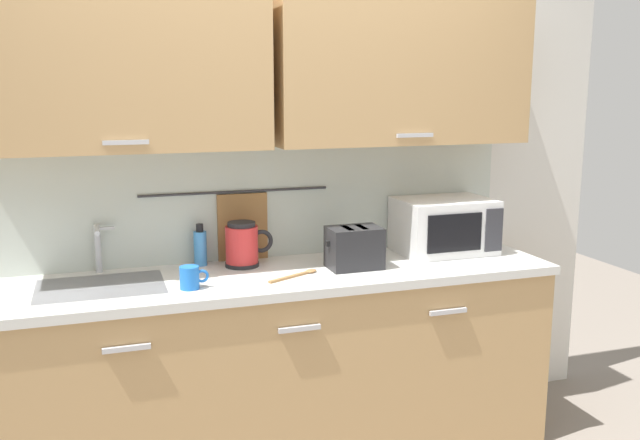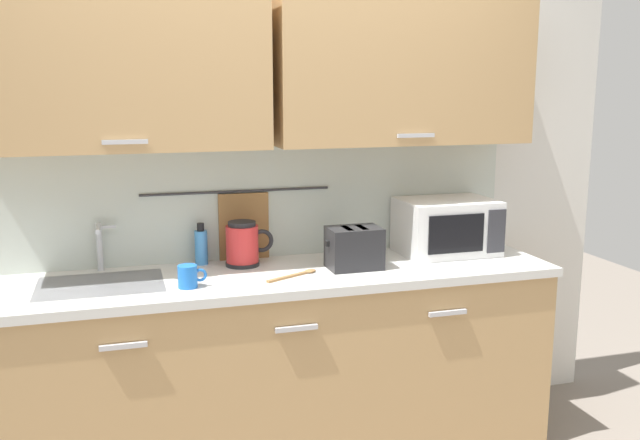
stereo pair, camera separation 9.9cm
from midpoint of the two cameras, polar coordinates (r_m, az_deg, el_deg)
name	(u,v)px [view 1 (the left image)]	position (r m, az deg, el deg)	size (l,w,h in m)	color
counter_unit	(278,365)	(3.26, -4.36, -11.87)	(2.53, 0.64, 0.90)	tan
back_wall_assembly	(265,130)	(3.23, -5.48, 7.44)	(3.70, 0.41, 2.50)	silver
sink_faucet	(98,242)	(3.21, -18.70, -1.74)	(0.09, 0.17, 0.22)	#B2B5BA
microwave	(444,226)	(3.49, 9.40, -0.46)	(0.46, 0.35, 0.27)	white
electric_kettle	(243,245)	(3.21, -7.27, -2.04)	(0.23, 0.16, 0.21)	black
dish_soap_bottle	(200,247)	(3.26, -10.72, -2.22)	(0.06, 0.06, 0.20)	#3F8CD8
mug_near_sink	(190,278)	(2.90, -11.64, -4.68)	(0.12, 0.08, 0.09)	blue
toaster	(354,247)	(3.15, 1.95, -2.28)	(0.26, 0.17, 0.19)	#232326
wooden_spoon	(299,274)	(3.05, -2.68, -4.51)	(0.26, 0.15, 0.01)	#9E7042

